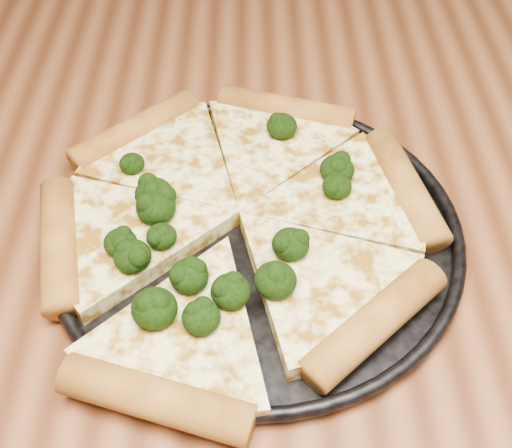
{
  "coord_description": "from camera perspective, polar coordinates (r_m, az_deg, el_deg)",
  "views": [
    {
      "loc": [
        -0.1,
        -0.33,
        1.15
      ],
      "look_at": [
        -0.09,
        0.03,
        0.77
      ],
      "focal_mm": 46.28,
      "sensor_mm": 36.0,
      "label": 1
    }
  ],
  "objects": [
    {
      "name": "dining_table",
      "position": [
        0.6,
        9.01,
        -8.76
      ],
      "size": [
        1.2,
        0.9,
        0.75
      ],
      "color": "brown",
      "rests_on": "ground"
    },
    {
      "name": "pizza_pan",
      "position": [
        0.53,
        -0.0,
        -0.61
      ],
      "size": [
        0.33,
        0.33,
        0.02
      ],
      "color": "black",
      "rests_on": "dining_table"
    },
    {
      "name": "pizza",
      "position": [
        0.53,
        -1.61,
        0.51
      ],
      "size": [
        0.33,
        0.36,
        0.03
      ],
      "rotation": [
        0.0,
        0.0,
        -0.31
      ],
      "color": "#FFF89C",
      "rests_on": "pizza_pan"
    },
    {
      "name": "broccoli_florets",
      "position": [
        0.5,
        -3.63,
        -1.1
      ],
      "size": [
        0.2,
        0.23,
        0.02
      ],
      "color": "black",
      "rests_on": "pizza"
    }
  ]
}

